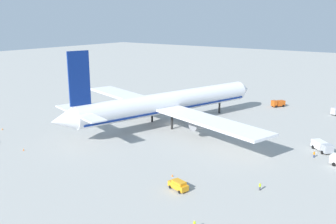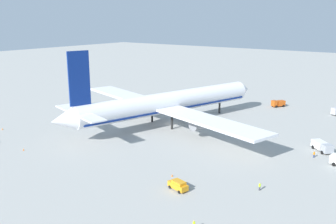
{
  "view_description": "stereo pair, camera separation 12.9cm",
  "coord_description": "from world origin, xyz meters",
  "px_view_note": "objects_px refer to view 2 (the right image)",
  "views": [
    {
      "loc": [
        -94.98,
        -68.93,
        33.59
      ],
      "look_at": [
        -4.27,
        -2.45,
        5.16
      ],
      "focal_mm": 39.99,
      "sensor_mm": 36.0,
      "label": 1
    },
    {
      "loc": [
        -94.9,
        -69.04,
        33.59
      ],
      "look_at": [
        -4.27,
        -2.45,
        5.16
      ],
      "focal_mm": 39.99,
      "sensor_mm": 36.0,
      "label": 2
    }
  ],
  "objects_px": {
    "service_truck_0": "(322,146)",
    "traffic_cone_3": "(24,149)",
    "service_truck_1": "(278,103)",
    "traffic_cone_2": "(2,129)",
    "traffic_cone_0": "(172,175)",
    "service_van": "(178,185)",
    "ground_worker_1": "(260,186)",
    "baggage_cart_0": "(122,97)",
    "ground_worker_0": "(314,154)",
    "traffic_cone_1": "(130,94)",
    "airliner": "(166,103)"
  },
  "relations": [
    {
      "from": "ground_worker_1",
      "to": "traffic_cone_2",
      "type": "relative_size",
      "value": 2.97
    },
    {
      "from": "traffic_cone_3",
      "to": "ground_worker_1",
      "type": "bearing_deg",
      "value": -76.15
    },
    {
      "from": "service_van",
      "to": "traffic_cone_3",
      "type": "height_order",
      "value": "service_van"
    },
    {
      "from": "ground_worker_0",
      "to": "airliner",
      "type": "bearing_deg",
      "value": 87.28
    },
    {
      "from": "airliner",
      "to": "service_truck_0",
      "type": "height_order",
      "value": "airliner"
    },
    {
      "from": "service_van",
      "to": "traffic_cone_1",
      "type": "distance_m",
      "value": 96.88
    },
    {
      "from": "baggage_cart_0",
      "to": "traffic_cone_3",
      "type": "distance_m",
      "value": 69.19
    },
    {
      "from": "traffic_cone_0",
      "to": "service_truck_1",
      "type": "bearing_deg",
      "value": 3.81
    },
    {
      "from": "traffic_cone_0",
      "to": "baggage_cart_0",
      "type": "bearing_deg",
      "value": 50.3
    },
    {
      "from": "ground_worker_1",
      "to": "ground_worker_0",
      "type": "bearing_deg",
      "value": -8.14
    },
    {
      "from": "baggage_cart_0",
      "to": "traffic_cone_3",
      "type": "bearing_deg",
      "value": -158.6
    },
    {
      "from": "ground_worker_1",
      "to": "traffic_cone_0",
      "type": "bearing_deg",
      "value": 105.28
    },
    {
      "from": "baggage_cart_0",
      "to": "traffic_cone_0",
      "type": "relative_size",
      "value": 5.13
    },
    {
      "from": "service_truck_0",
      "to": "traffic_cone_3",
      "type": "distance_m",
      "value": 77.57
    },
    {
      "from": "service_truck_1",
      "to": "traffic_cone_1",
      "type": "xyz_separation_m",
      "value": [
        -16.9,
        61.65,
        -1.14
      ]
    },
    {
      "from": "service_truck_1",
      "to": "service_van",
      "type": "height_order",
      "value": "service_truck_1"
    },
    {
      "from": "service_truck_1",
      "to": "traffic_cone_1",
      "type": "relative_size",
      "value": 10.15
    },
    {
      "from": "traffic_cone_0",
      "to": "traffic_cone_3",
      "type": "xyz_separation_m",
      "value": [
        -9.58,
        40.81,
        0.0
      ]
    },
    {
      "from": "service_truck_1",
      "to": "traffic_cone_2",
      "type": "height_order",
      "value": "service_truck_1"
    },
    {
      "from": "baggage_cart_0",
      "to": "ground_worker_0",
      "type": "relative_size",
      "value": 1.72
    },
    {
      "from": "airliner",
      "to": "traffic_cone_0",
      "type": "bearing_deg",
      "value": -141.72
    },
    {
      "from": "service_truck_0",
      "to": "traffic_cone_0",
      "type": "xyz_separation_m",
      "value": [
        -36.01,
        21.94,
        -1.12
      ]
    },
    {
      "from": "traffic_cone_0",
      "to": "traffic_cone_2",
      "type": "distance_m",
      "value": 62.81
    },
    {
      "from": "service_van",
      "to": "traffic_cone_2",
      "type": "bearing_deg",
      "value": 88.37
    },
    {
      "from": "ground_worker_1",
      "to": "service_van",
      "type": "bearing_deg",
      "value": 125.36
    },
    {
      "from": "airliner",
      "to": "traffic_cone_1",
      "type": "bearing_deg",
      "value": 55.38
    },
    {
      "from": "ground_worker_0",
      "to": "traffic_cone_1",
      "type": "xyz_separation_m",
      "value": [
        30.81,
        88.43,
        -0.55
      ]
    },
    {
      "from": "service_truck_0",
      "to": "baggage_cart_0",
      "type": "height_order",
      "value": "service_truck_0"
    },
    {
      "from": "airliner",
      "to": "ground_worker_1",
      "type": "xyz_separation_m",
      "value": [
        -27.31,
        -43.46,
        -6.23
      ]
    },
    {
      "from": "service_truck_0",
      "to": "traffic_cone_3",
      "type": "relative_size",
      "value": 11.84
    },
    {
      "from": "baggage_cart_0",
      "to": "service_truck_1",
      "type": "bearing_deg",
      "value": -69.41
    },
    {
      "from": "traffic_cone_1",
      "to": "traffic_cone_2",
      "type": "xyz_separation_m",
      "value": [
        -63.4,
        -4.06,
        0.0
      ]
    },
    {
      "from": "service_truck_0",
      "to": "service_van",
      "type": "distance_m",
      "value": 44.04
    },
    {
      "from": "service_truck_0",
      "to": "service_van",
      "type": "height_order",
      "value": "service_truck_0"
    },
    {
      "from": "service_truck_0",
      "to": "traffic_cone_1",
      "type": "bearing_deg",
      "value": 74.39
    },
    {
      "from": "airliner",
      "to": "traffic_cone_1",
      "type": "height_order",
      "value": "airliner"
    },
    {
      "from": "traffic_cone_2",
      "to": "ground_worker_1",
      "type": "bearing_deg",
      "value": -84.68
    },
    {
      "from": "traffic_cone_1",
      "to": "baggage_cart_0",
      "type": "bearing_deg",
      "value": -172.73
    },
    {
      "from": "service_truck_1",
      "to": "baggage_cart_0",
      "type": "bearing_deg",
      "value": 110.59
    },
    {
      "from": "service_truck_0",
      "to": "traffic_cone_3",
      "type": "xyz_separation_m",
      "value": [
        -45.59,
        62.75,
        -1.12
      ]
    },
    {
      "from": "baggage_cart_0",
      "to": "ground_worker_1",
      "type": "height_order",
      "value": "ground_worker_1"
    },
    {
      "from": "service_van",
      "to": "baggage_cart_0",
      "type": "xyz_separation_m",
      "value": [
        59.36,
        70.78,
        -0.77
      ]
    },
    {
      "from": "airliner",
      "to": "service_truck_0",
      "type": "relative_size",
      "value": 12.48
    },
    {
      "from": "service_van",
      "to": "ground_worker_0",
      "type": "relative_size",
      "value": 2.91
    },
    {
      "from": "ground_worker_1",
      "to": "traffic_cone_0",
      "type": "distance_m",
      "value": 18.7
    },
    {
      "from": "service_van",
      "to": "traffic_cone_1",
      "type": "height_order",
      "value": "service_van"
    },
    {
      "from": "traffic_cone_0",
      "to": "traffic_cone_3",
      "type": "bearing_deg",
      "value": 103.21
    },
    {
      "from": "traffic_cone_3",
      "to": "traffic_cone_1",
      "type": "bearing_deg",
      "value": 20.28
    },
    {
      "from": "service_van",
      "to": "traffic_cone_0",
      "type": "relative_size",
      "value": 8.67
    },
    {
      "from": "service_van",
      "to": "ground_worker_1",
      "type": "distance_m",
      "value": 16.32
    }
  ]
}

